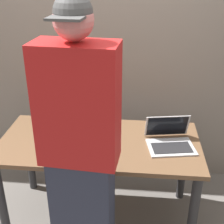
% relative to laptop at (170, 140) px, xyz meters
% --- Properties ---
extents(ground_plane, '(8.00, 8.00, 0.00)m').
position_rel_laptop_xyz_m(ground_plane, '(-0.53, -0.00, -0.79)').
color(ground_plane, slate).
rests_on(ground_plane, ground).
extents(desk, '(1.53, 0.74, 0.75)m').
position_rel_laptop_xyz_m(desk, '(-0.53, -0.00, -0.15)').
color(desk, brown).
rests_on(desk, ground).
extents(laptop, '(0.38, 0.36, 0.20)m').
position_rel_laptop_xyz_m(laptop, '(0.00, 0.00, 0.00)').
color(laptop, '#B7BABC').
rests_on(laptop, desk).
extents(beer_bottle_amber, '(0.07, 0.07, 0.27)m').
position_rel_laptop_xyz_m(beer_bottle_amber, '(-0.74, 0.02, 0.06)').
color(beer_bottle_amber, '#1E5123').
rests_on(beer_bottle_amber, desk).
extents(beer_bottle_dark, '(0.08, 0.08, 0.32)m').
position_rel_laptop_xyz_m(beer_bottle_dark, '(-0.81, 0.08, 0.09)').
color(beer_bottle_dark, '#333333').
rests_on(beer_bottle_dark, desk).
extents(beer_bottle_green, '(0.08, 0.08, 0.33)m').
position_rel_laptop_xyz_m(beer_bottle_green, '(-0.83, 0.16, 0.09)').
color(beer_bottle_green, '#472B14').
rests_on(beer_bottle_green, desk).
extents(person_figure, '(0.46, 0.30, 1.87)m').
position_rel_laptop_xyz_m(person_figure, '(-0.56, -0.54, 0.15)').
color(person_figure, '#2D3347').
rests_on(person_figure, ground).
extents(back_wall, '(6.00, 0.10, 2.60)m').
position_rel_laptop_xyz_m(back_wall, '(-0.53, 0.75, 0.51)').
color(back_wall, gray).
rests_on(back_wall, ground).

